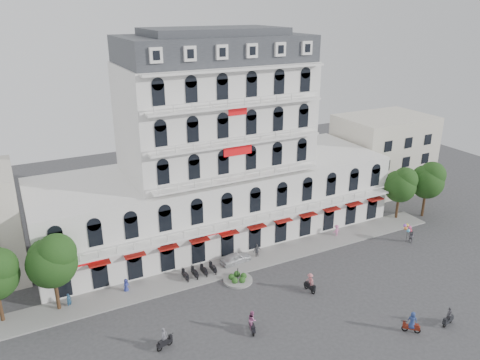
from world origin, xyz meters
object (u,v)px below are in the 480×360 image
object	(u,v)px
rider_southwest	(252,321)
rider_center	(310,282)
rider_west	(164,339)
rider_northeast	(449,317)
rider_east	(412,322)
balloon_vendor	(410,233)
parked_car	(236,258)

from	to	relation	value
rider_southwest	rider_center	bearing A→B (deg)	-54.12
rider_west	rider_northeast	distance (m)	26.30
rider_east	balloon_vendor	size ratio (longest dim) A/B	0.89
rider_southwest	rider_east	distance (m)	14.61
rider_center	rider_northeast	bearing A→B (deg)	33.45
parked_car	rider_southwest	size ratio (longest dim) A/B	1.65
rider_center	rider_southwest	bearing A→B (deg)	-75.83
rider_southwest	rider_northeast	world-z (taller)	rider_southwest
parked_car	rider_center	bearing A→B (deg)	-160.70
rider_southwest	rider_northeast	bearing A→B (deg)	-97.48
rider_west	balloon_vendor	bearing A→B (deg)	-10.75
parked_car	rider_southwest	world-z (taller)	rider_southwest
rider_west	rider_east	size ratio (longest dim) A/B	0.97
balloon_vendor	parked_car	bearing A→B (deg)	165.82
rider_northeast	balloon_vendor	world-z (taller)	balloon_vendor
rider_east	rider_center	world-z (taller)	rider_east
rider_southwest	rider_center	xyz separation A→B (m)	(8.47, 2.96, -0.06)
rider_northeast	balloon_vendor	xyz separation A→B (m)	(9.09, 13.64, 0.32)
rider_west	parked_car	bearing A→B (deg)	21.53
rider_southwest	rider_center	size ratio (longest dim) A/B	1.07
parked_car	rider_southwest	bearing A→B (deg)	153.09
rider_southwest	rider_northeast	distance (m)	18.44
rider_east	rider_southwest	bearing A→B (deg)	16.11
rider_southwest	rider_east	bearing A→B (deg)	-100.67
parked_car	rider_northeast	bearing A→B (deg)	-153.74
rider_east	rider_northeast	size ratio (longest dim) A/B	1.10
rider_east	rider_northeast	bearing A→B (deg)	-148.79
rider_center	rider_west	bearing A→B (deg)	-90.27
rider_southwest	balloon_vendor	world-z (taller)	balloon_vendor
rider_west	rider_east	bearing A→B (deg)	-40.07
rider_west	rider_east	world-z (taller)	rider_east
rider_northeast	rider_center	distance (m)	13.41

